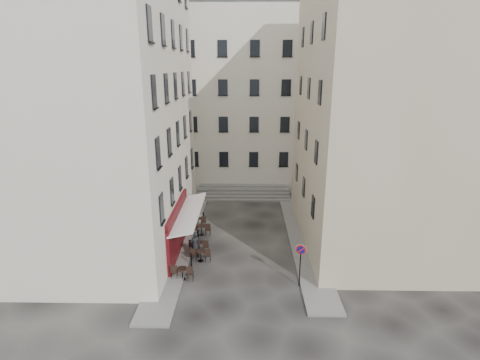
{
  "coord_description": "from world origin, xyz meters",
  "views": [
    {
      "loc": [
        0.28,
        -22.49,
        12.45
      ],
      "look_at": [
        -0.19,
        4.0,
        4.36
      ],
      "focal_mm": 28.0,
      "sensor_mm": 36.0,
      "label": 1
    }
  ],
  "objects_px": {
    "bistro_table_a": "(182,272)",
    "pedestrian": "(195,245)",
    "bistro_table_b": "(201,255)",
    "no_parking_sign": "(301,257)"
  },
  "relations": [
    {
      "from": "bistro_table_a",
      "to": "bistro_table_b",
      "type": "xyz_separation_m",
      "value": [
        0.85,
        2.25,
        -0.01
      ]
    },
    {
      "from": "bistro_table_a",
      "to": "pedestrian",
      "type": "height_order",
      "value": "pedestrian"
    },
    {
      "from": "pedestrian",
      "to": "bistro_table_b",
      "type": "bearing_deg",
      "value": 103.58
    },
    {
      "from": "bistro_table_b",
      "to": "pedestrian",
      "type": "relative_size",
      "value": 0.71
    },
    {
      "from": "no_parking_sign",
      "to": "bistro_table_b",
      "type": "relative_size",
      "value": 1.99
    },
    {
      "from": "no_parking_sign",
      "to": "pedestrian",
      "type": "xyz_separation_m",
      "value": [
        -6.59,
        3.3,
        -0.95
      ]
    },
    {
      "from": "bistro_table_b",
      "to": "bistro_table_a",
      "type": "bearing_deg",
      "value": -110.69
    },
    {
      "from": "no_parking_sign",
      "to": "bistro_table_a",
      "type": "bearing_deg",
      "value": -166.29
    },
    {
      "from": "no_parking_sign",
      "to": "bistro_table_b",
      "type": "xyz_separation_m",
      "value": [
        -6.15,
        2.8,
        -1.41
      ]
    },
    {
      "from": "no_parking_sign",
      "to": "pedestrian",
      "type": "height_order",
      "value": "no_parking_sign"
    }
  ]
}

